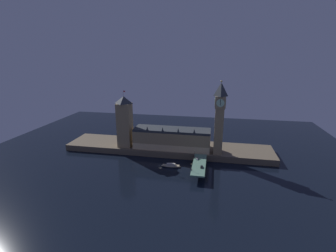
% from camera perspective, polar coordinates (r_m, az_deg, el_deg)
% --- Properties ---
extents(ground_plane, '(400.00, 400.00, 0.00)m').
position_cam_1_polar(ground_plane, '(232.87, -1.85, -9.26)').
color(ground_plane, black).
extents(embankment, '(220.00, 42.00, 6.34)m').
position_cam_1_polar(embankment, '(266.71, -0.01, -5.13)').
color(embankment, brown).
rests_on(embankment, ground_plane).
extents(parliament_hall, '(79.11, 23.65, 25.06)m').
position_cam_1_polar(parliament_hall, '(254.78, 0.94, -2.91)').
color(parliament_hall, '#9E845B').
rests_on(parliament_hall, embankment).
extents(clock_tower, '(10.27, 10.38, 71.74)m').
position_cam_1_polar(clock_tower, '(237.42, 11.97, 2.25)').
color(clock_tower, '#9E845B').
rests_on(clock_tower, embankment).
extents(victoria_tower, '(14.13, 14.13, 59.87)m').
position_cam_1_polar(victoria_tower, '(259.47, -10.12, 1.03)').
color(victoria_tower, '#9E845B').
rests_on(victoria_tower, embankment).
extents(bridge, '(11.63, 46.00, 7.27)m').
position_cam_1_polar(bridge, '(221.46, 7.30, -9.25)').
color(bridge, slate).
rests_on(bridge, ground_plane).
extents(car_northbound_lead, '(1.96, 4.02, 1.48)m').
position_cam_1_polar(car_northbound_lead, '(229.56, 6.85, -7.58)').
color(car_northbound_lead, white).
rests_on(car_northbound_lead, bridge).
extents(car_southbound_lead, '(2.01, 4.37, 1.51)m').
position_cam_1_polar(car_southbound_lead, '(213.96, 7.89, -9.44)').
color(car_southbound_lead, black).
rests_on(car_southbound_lead, bridge).
extents(pedestrian_near_rail, '(0.38, 0.38, 1.65)m').
position_cam_1_polar(pedestrian_near_rail, '(207.89, 5.63, -10.11)').
color(pedestrian_near_rail, black).
rests_on(pedestrian_near_rail, bridge).
extents(pedestrian_far_rail, '(0.38, 0.38, 1.85)m').
position_cam_1_polar(pedestrian_far_rail, '(230.31, 6.23, -7.40)').
color(pedestrian_far_rail, black).
rests_on(pedestrian_far_rail, bridge).
extents(street_lamp_near, '(1.34, 0.60, 6.45)m').
position_cam_1_polar(street_lamp_near, '(205.98, 5.53, -9.38)').
color(street_lamp_near, '#2D3333').
rests_on(street_lamp_near, bridge).
extents(street_lamp_far, '(1.34, 0.60, 6.30)m').
position_cam_1_polar(street_lamp_far, '(232.88, 6.24, -6.33)').
color(street_lamp_far, '#2D3333').
rests_on(street_lamp_far, bridge).
extents(boat_upstream, '(18.21, 5.73, 3.36)m').
position_cam_1_polar(boat_upstream, '(229.78, 0.71, -9.28)').
color(boat_upstream, '#B2A893').
rests_on(boat_upstream, ground_plane).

